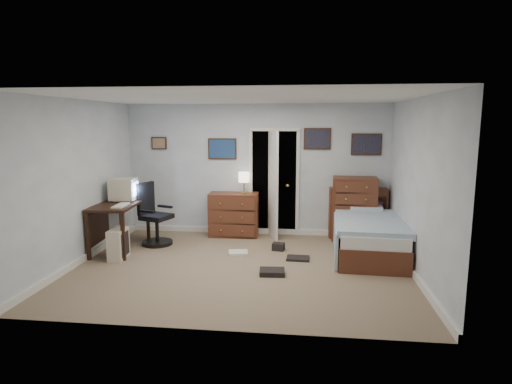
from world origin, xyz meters
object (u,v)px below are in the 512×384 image
computer_desk (114,213)px  tall_dresser (354,209)px  office_chair (154,221)px  low_dresser (234,214)px  bed (368,235)px

computer_desk → tall_dresser: size_ratio=1.24×
office_chair → tall_dresser: (3.56, 0.71, 0.16)m
office_chair → low_dresser: 1.51m
office_chair → bed: office_chair is taller
tall_dresser → computer_desk: bearing=-162.1°
tall_dresser → bed: tall_dresser is taller
office_chair → bed: 3.71m
computer_desk → office_chair: office_chair is taller
office_chair → tall_dresser: 3.64m
computer_desk → bed: bearing=-1.9°
low_dresser → bed: (2.39, -0.91, -0.10)m
low_dresser → bed: bearing=-23.7°
low_dresser → tall_dresser: 2.25m
office_chair → bed: (3.70, -0.17, -0.11)m
bed → computer_desk: bearing=-175.2°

